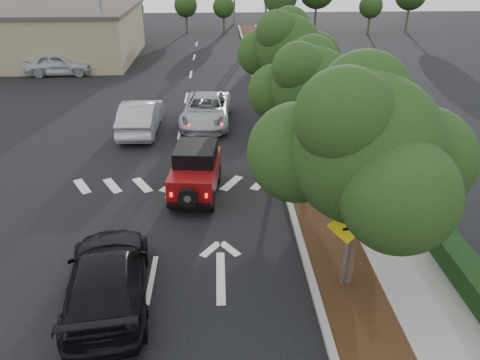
{
  "coord_description": "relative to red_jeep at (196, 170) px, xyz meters",
  "views": [
    {
      "loc": [
        2.05,
        -10.89,
        8.65
      ],
      "look_at": [
        2.7,
        3.0,
        1.65
      ],
      "focal_mm": 35.0,
      "sensor_mm": 36.0,
      "label": 1
    }
  ],
  "objects": [
    {
      "name": "red_jeep",
      "position": [
        0.0,
        0.0,
        0.0
      ],
      "size": [
        1.97,
        3.81,
        1.89
      ],
      "rotation": [
        0.0,
        0.0,
        -0.11
      ],
      "color": "black",
      "rests_on": "ground"
    },
    {
      "name": "black_suv_oncoming",
      "position": [
        -2.13,
        -6.17,
        -0.21
      ],
      "size": [
        2.76,
        5.39,
        1.5
      ],
      "primitive_type": "imported",
      "rotation": [
        0.0,
        0.0,
        3.27
      ],
      "color": "black",
      "rests_on": "ground"
    },
    {
      "name": "transmission_tower",
      "position": [
        4.87,
        42.67,
        -0.96
      ],
      "size": [
        7.0,
        4.0,
        28.0
      ],
      "primitive_type": null,
      "color": "slate",
      "rests_on": "ground"
    },
    {
      "name": "parked_suv",
      "position": [
        -10.8,
        19.01,
        -0.14
      ],
      "size": [
        4.9,
        2.15,
        1.64
      ],
      "primitive_type": "imported",
      "rotation": [
        0.0,
        0.0,
        1.62
      ],
      "color": "#B6B8BE",
      "rests_on": "ground"
    },
    {
      "name": "street_tree_mid",
      "position": [
        4.47,
        1.17,
        -0.96
      ],
      "size": [
        3.2,
        3.2,
        5.32
      ],
      "primitive_type": null,
      "color": "black",
      "rests_on": "ground"
    },
    {
      "name": "planting_strip",
      "position": [
        4.47,
        6.67,
        -0.9
      ],
      "size": [
        1.8,
        70.0,
        0.12
      ],
      "primitive_type": "cube",
      "color": "black",
      "rests_on": "ground"
    },
    {
      "name": "street_tree_far",
      "position": [
        4.47,
        7.67,
        -0.96
      ],
      "size": [
        3.4,
        3.4,
        5.62
      ],
      "primitive_type": null,
      "color": "black",
      "rests_on": "ground"
    },
    {
      "name": "light_pole_a",
      "position": [
        -7.63,
        20.67,
        -0.96
      ],
      "size": [
        2.0,
        0.22,
        9.0
      ],
      "primitive_type": null,
      "color": "slate",
      "rests_on": "ground"
    },
    {
      "name": "curb",
      "position": [
        3.47,
        6.67,
        -0.89
      ],
      "size": [
        0.2,
        70.0,
        0.15
      ],
      "primitive_type": "cube",
      "color": "#9E9B93",
      "rests_on": "ground"
    },
    {
      "name": "speed_hump_sign",
      "position": [
        4.27,
        -5.97,
        0.82
      ],
      "size": [
        1.21,
        0.12,
        2.58
      ],
      "rotation": [
        0.0,
        0.0,
        0.05
      ],
      "color": "slate",
      "rests_on": "ground"
    },
    {
      "name": "sidewalk",
      "position": [
        6.37,
        6.67,
        -0.9
      ],
      "size": [
        2.0,
        70.0,
        0.12
      ],
      "primitive_type": "cube",
      "color": "gray",
      "rests_on": "ground"
    },
    {
      "name": "silver_sedan_oncoming",
      "position": [
        -3.08,
        6.83,
        -0.14
      ],
      "size": [
        1.82,
        5.0,
        1.64
      ],
      "primitive_type": "imported",
      "rotation": [
        0.0,
        0.0,
        3.12
      ],
      "color": "#9B9CA2",
      "rests_on": "ground"
    },
    {
      "name": "silver_suv_ahead",
      "position": [
        0.24,
        7.88,
        -0.21
      ],
      "size": [
        2.85,
        5.56,
        1.5
      ],
      "primitive_type": "imported",
      "rotation": [
        0.0,
        0.0,
        -0.07
      ],
      "color": "#AEB0B6",
      "rests_on": "ground"
    },
    {
      "name": "hedge",
      "position": [
        7.77,
        6.67,
        -0.56
      ],
      "size": [
        0.8,
        70.0,
        0.8
      ],
      "primitive_type": "cube",
      "color": "black",
      "rests_on": "ground"
    },
    {
      "name": "street_tree_near",
      "position": [
        4.47,
        -5.83,
        -0.96
      ],
      "size": [
        3.8,
        3.8,
        5.92
      ],
      "primitive_type": null,
      "color": "black",
      "rests_on": "ground"
    },
    {
      "name": "commercial_building",
      "position": [
        -17.13,
        24.67,
        1.04
      ],
      "size": [
        22.0,
        12.0,
        4.0
      ],
      "primitive_type": "cube",
      "color": "gray",
      "rests_on": "ground"
    },
    {
      "name": "ground",
      "position": [
        -1.13,
        -5.33,
        -0.96
      ],
      "size": [
        120.0,
        120.0,
        0.0
      ],
      "primitive_type": "plane",
      "color": "black",
      "rests_on": "ground"
    },
    {
      "name": "terracotta_planter",
      "position": [
        5.77,
        -1.4,
        -0.13
      ],
      "size": [
        0.71,
        0.71,
        1.23
      ],
      "rotation": [
        0.0,
        0.0,
        0.13
      ],
      "color": "brown",
      "rests_on": "ground"
    },
    {
      "name": "light_pole_b",
      "position": [
        -8.63,
        32.67,
        -0.96
      ],
      "size": [
        2.0,
        0.22,
        9.0
      ],
      "primitive_type": null,
      "color": "slate",
      "rests_on": "ground"
    }
  ]
}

